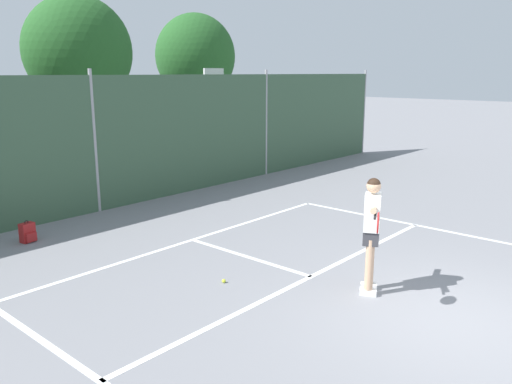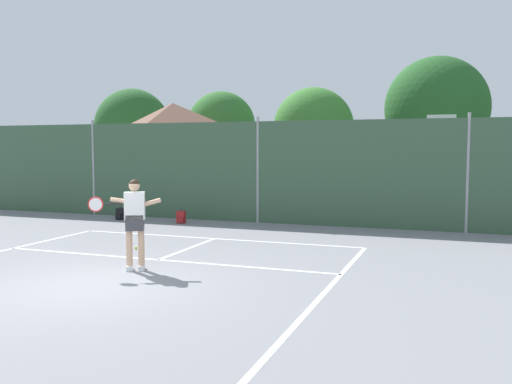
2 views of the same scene
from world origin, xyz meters
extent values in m
plane|color=gray|center=(0.00, 0.00, 0.00)|extent=(120.00, 120.00, 0.00)
cube|color=white|center=(0.00, 5.50, 0.00)|extent=(8.20, 0.10, 0.01)
cube|color=white|center=(0.00, 2.48, 0.00)|extent=(8.20, 0.10, 0.01)
cube|color=white|center=(0.00, 3.96, 0.00)|extent=(0.10, 2.97, 0.01)
cube|color=#38563D|center=(0.00, 9.00, 1.68)|extent=(26.00, 0.05, 3.35)
cylinder|color=#99999E|center=(0.00, 9.00, 1.75)|extent=(0.09, 0.09, 3.50)
cylinder|color=#99999E|center=(6.50, 9.00, 1.75)|extent=(0.09, 0.09, 3.50)
cylinder|color=#99999E|center=(13.00, 9.00, 1.75)|extent=(0.09, 0.09, 3.50)
cylinder|color=#284CB2|center=(5.69, 10.75, 1.52)|extent=(0.12, 0.12, 3.05)
cube|color=white|center=(5.69, 10.65, 3.25)|extent=(0.90, 0.06, 0.60)
torus|color=#D85919|center=(5.69, 10.38, 3.03)|extent=(0.48, 0.48, 0.02)
cylinder|color=brown|center=(5.27, 18.45, 1.16)|extent=(0.36, 0.36, 2.32)
ellipsoid|color=#235623|center=(5.27, 18.45, 4.30)|extent=(4.66, 4.19, 4.66)
cylinder|color=brown|center=(11.97, 18.45, 1.20)|extent=(0.36, 0.36, 2.40)
ellipsoid|color=#235623|center=(11.97, 18.45, 4.24)|extent=(4.33, 3.90, 4.33)
cube|color=silver|center=(0.19, 1.48, 0.05)|extent=(0.22, 0.29, 0.10)
cube|color=silver|center=(-0.03, 1.37, 0.05)|extent=(0.22, 0.29, 0.10)
cylinder|color=tan|center=(0.19, 1.48, 0.51)|extent=(0.13, 0.13, 0.82)
cylinder|color=tan|center=(-0.03, 1.37, 0.51)|extent=(0.13, 0.13, 0.82)
cube|color=#38383D|center=(0.08, 1.42, 0.98)|extent=(0.43, 0.38, 0.32)
cube|color=silver|center=(0.08, 1.42, 1.32)|extent=(0.47, 0.40, 0.56)
sphere|color=tan|center=(0.08, 1.42, 1.73)|extent=(0.22, 0.22, 0.22)
sphere|color=black|center=(0.08, 1.42, 1.75)|extent=(0.21, 0.21, 0.21)
cylinder|color=tan|center=(-0.09, 1.31, 1.42)|extent=(0.54, 0.33, 0.17)
cylinder|color=tan|center=(0.33, 1.55, 1.37)|extent=(0.49, 0.31, 0.22)
cylinder|color=black|center=(-0.25, 1.20, 1.37)|extent=(0.28, 0.17, 0.04)
torus|color=red|center=(-0.54, 0.99, 1.37)|extent=(0.28, 0.16, 0.30)
cylinder|color=silver|center=(-0.54, 0.99, 1.37)|extent=(0.23, 0.12, 0.26)
sphere|color=#CCE033|center=(-1.18, 3.41, 0.03)|extent=(0.07, 0.07, 0.07)
cube|color=maroon|center=(-2.32, 7.96, 0.20)|extent=(0.30, 0.22, 0.40)
cube|color=maroon|center=(-2.31, 7.84, 0.12)|extent=(0.23, 0.09, 0.18)
torus|color=black|center=(-2.32, 7.96, 0.42)|extent=(0.09, 0.03, 0.09)
camera|label=1|loc=(-6.86, -2.29, 3.41)|focal=36.31mm
camera|label=2|loc=(6.16, -8.09, 2.50)|focal=38.49mm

